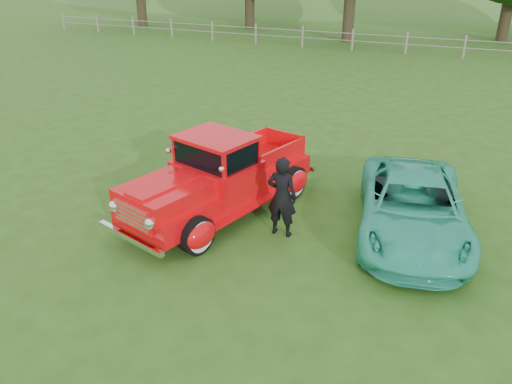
% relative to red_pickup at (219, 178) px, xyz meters
% --- Properties ---
extents(ground, '(140.00, 140.00, 0.00)m').
position_rel_red_pickup_xyz_m(ground, '(1.22, -1.48, -0.80)').
color(ground, '#2B4F15').
rests_on(ground, ground).
extents(distant_hills, '(116.00, 60.00, 18.00)m').
position_rel_red_pickup_xyz_m(distant_hills, '(-2.87, 57.99, -5.34)').
color(distant_hills, '#2E5F23').
rests_on(distant_hills, ground).
extents(fence_line, '(48.00, 0.12, 1.20)m').
position_rel_red_pickup_xyz_m(fence_line, '(1.22, 20.52, -0.19)').
color(fence_line, gray).
rests_on(fence_line, ground).
extents(red_pickup, '(3.23, 5.28, 1.78)m').
position_rel_red_pickup_xyz_m(red_pickup, '(0.00, 0.00, 0.00)').
color(red_pickup, black).
rests_on(red_pickup, ground).
extents(teal_sedan, '(2.80, 4.71, 1.23)m').
position_rel_red_pickup_xyz_m(teal_sedan, '(3.99, 0.60, -0.18)').
color(teal_sedan, '#2CB08D').
rests_on(teal_sedan, ground).
extents(man, '(0.62, 0.41, 1.68)m').
position_rel_red_pickup_xyz_m(man, '(1.58, -0.41, 0.05)').
color(man, black).
rests_on(man, ground).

